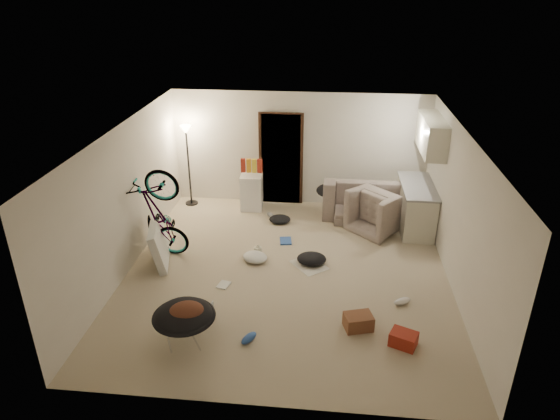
# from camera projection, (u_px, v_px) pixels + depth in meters

# --- Properties ---
(floor) EXTENTS (5.50, 6.00, 0.02)m
(floor) POSITION_uv_depth(u_px,v_px,m) (287.00, 273.00, 8.68)
(floor) COLOR #BCAD91
(floor) RESTS_ON ground
(ceiling) EXTENTS (5.50, 6.00, 0.02)m
(ceiling) POSITION_uv_depth(u_px,v_px,m) (288.00, 132.00, 7.61)
(ceiling) COLOR white
(ceiling) RESTS_ON wall_back
(wall_back) EXTENTS (5.50, 0.02, 2.50)m
(wall_back) POSITION_uv_depth(u_px,v_px,m) (299.00, 149.00, 10.85)
(wall_back) COLOR silver
(wall_back) RESTS_ON floor
(wall_front) EXTENTS (5.50, 0.02, 2.50)m
(wall_front) POSITION_uv_depth(u_px,v_px,m) (262.00, 322.00, 5.44)
(wall_front) COLOR silver
(wall_front) RESTS_ON floor
(wall_left) EXTENTS (0.02, 6.00, 2.50)m
(wall_left) POSITION_uv_depth(u_px,v_px,m) (124.00, 200.00, 8.40)
(wall_left) COLOR silver
(wall_left) RESTS_ON floor
(wall_right) EXTENTS (0.02, 6.00, 2.50)m
(wall_right) POSITION_uv_depth(u_px,v_px,m) (461.00, 215.00, 7.89)
(wall_right) COLOR silver
(wall_right) RESTS_ON floor
(doorway) EXTENTS (0.85, 0.10, 2.04)m
(doorway) POSITION_uv_depth(u_px,v_px,m) (281.00, 159.00, 10.95)
(doorway) COLOR black
(doorway) RESTS_ON floor
(door_trim) EXTENTS (0.97, 0.04, 2.10)m
(door_trim) POSITION_uv_depth(u_px,v_px,m) (281.00, 160.00, 10.93)
(door_trim) COLOR #321C11
(door_trim) RESTS_ON floor
(floor_lamp) EXTENTS (0.28, 0.28, 1.81)m
(floor_lamp) POSITION_uv_depth(u_px,v_px,m) (187.00, 148.00, 10.73)
(floor_lamp) COLOR black
(floor_lamp) RESTS_ON floor
(kitchen_counter) EXTENTS (0.60, 1.50, 0.88)m
(kitchen_counter) POSITION_uv_depth(u_px,v_px,m) (415.00, 207.00, 10.07)
(kitchen_counter) COLOR beige
(kitchen_counter) RESTS_ON floor
(counter_top) EXTENTS (0.64, 1.54, 0.04)m
(counter_top) POSITION_uv_depth(u_px,v_px,m) (418.00, 186.00, 9.87)
(counter_top) COLOR gray
(counter_top) RESTS_ON kitchen_counter
(kitchen_uppers) EXTENTS (0.38, 1.40, 0.65)m
(kitchen_uppers) POSITION_uv_depth(u_px,v_px,m) (432.00, 135.00, 9.41)
(kitchen_uppers) COLOR beige
(kitchen_uppers) RESTS_ON wall_right
(sofa) EXTENTS (2.16, 0.85, 0.63)m
(sofa) POSITION_uv_depth(u_px,v_px,m) (374.00, 202.00, 10.60)
(sofa) COLOR #3B433B
(sofa) RESTS_ON floor
(armchair) EXTENTS (1.29, 1.28, 0.63)m
(armchair) POSITION_uv_depth(u_px,v_px,m) (382.00, 214.00, 10.08)
(armchair) COLOR #3B433B
(armchair) RESTS_ON floor
(bicycle) EXTENTS (1.85, 0.91, 1.04)m
(bicycle) POSITION_uv_depth(u_px,v_px,m) (161.00, 234.00, 8.96)
(bicycle) COLOR black
(bicycle) RESTS_ON floor
(book_asset) EXTENTS (0.28, 0.24, 0.02)m
(book_asset) POSITION_uv_depth(u_px,v_px,m) (208.00, 320.00, 7.47)
(book_asset) COLOR maroon
(book_asset) RESTS_ON floor
(mini_fridge) EXTENTS (0.48, 0.48, 0.78)m
(mini_fridge) POSITION_uv_depth(u_px,v_px,m) (252.00, 192.00, 10.90)
(mini_fridge) COLOR white
(mini_fridge) RESTS_ON floor
(snack_box_0) EXTENTS (0.11, 0.08, 0.30)m
(snack_box_0) POSITION_uv_depth(u_px,v_px,m) (243.00, 165.00, 10.66)
(snack_box_0) COLOR maroon
(snack_box_0) RESTS_ON mini_fridge
(snack_box_1) EXTENTS (0.11, 0.09, 0.30)m
(snack_box_1) POSITION_uv_depth(u_px,v_px,m) (249.00, 166.00, 10.64)
(snack_box_1) COLOR orange
(snack_box_1) RESTS_ON mini_fridge
(snack_box_2) EXTENTS (0.11, 0.08, 0.30)m
(snack_box_2) POSITION_uv_depth(u_px,v_px,m) (254.00, 166.00, 10.63)
(snack_box_2) COLOR yellow
(snack_box_2) RESTS_ON mini_fridge
(snack_box_3) EXTENTS (0.11, 0.09, 0.30)m
(snack_box_3) POSITION_uv_depth(u_px,v_px,m) (260.00, 166.00, 10.62)
(snack_box_3) COLOR maroon
(snack_box_3) RESTS_ON mini_fridge
(saucer_chair) EXTENTS (0.87, 0.87, 0.62)m
(saucer_chair) POSITION_uv_depth(u_px,v_px,m) (184.00, 321.00, 6.87)
(saucer_chair) COLOR silver
(saucer_chair) RESTS_ON floor
(hoodie) EXTENTS (0.57, 0.51, 0.22)m
(hoodie) POSITION_uv_depth(u_px,v_px,m) (186.00, 311.00, 6.75)
(hoodie) COLOR #542B1D
(hoodie) RESTS_ON saucer_chair
(sofa_drape) EXTENTS (0.62, 0.54, 0.28)m
(sofa_drape) POSITION_uv_depth(u_px,v_px,m) (329.00, 190.00, 10.59)
(sofa_drape) COLOR black
(sofa_drape) RESTS_ON sofa
(tv_box) EXTENTS (0.55, 1.14, 0.74)m
(tv_box) POSITION_uv_depth(u_px,v_px,m) (159.00, 242.00, 8.89)
(tv_box) COLOR silver
(tv_box) RESTS_ON floor
(drink_case_a) EXTENTS (0.46, 0.39, 0.23)m
(drink_case_a) POSITION_uv_depth(u_px,v_px,m) (358.00, 322.00, 7.26)
(drink_case_a) COLOR brown
(drink_case_a) RESTS_ON floor
(drink_case_b) EXTENTS (0.43, 0.39, 0.21)m
(drink_case_b) POSITION_uv_depth(u_px,v_px,m) (403.00, 339.00, 6.92)
(drink_case_b) COLOR maroon
(drink_case_b) RESTS_ON floor
(juicer) EXTENTS (0.14, 0.14, 0.20)m
(juicer) POSITION_uv_depth(u_px,v_px,m) (258.00, 250.00, 9.21)
(juicer) COLOR beige
(juicer) RESTS_ON floor
(newspaper) EXTENTS (0.75, 0.77, 0.01)m
(newspaper) POSITION_uv_depth(u_px,v_px,m) (309.00, 265.00, 8.88)
(newspaper) COLOR beige
(newspaper) RESTS_ON floor
(book_blue) EXTENTS (0.26, 0.33, 0.03)m
(book_blue) POSITION_uv_depth(u_px,v_px,m) (286.00, 241.00, 9.67)
(book_blue) COLOR #315BB4
(book_blue) RESTS_ON floor
(book_white) EXTENTS (0.23, 0.27, 0.02)m
(book_white) POSITION_uv_depth(u_px,v_px,m) (224.00, 285.00, 8.30)
(book_white) COLOR silver
(book_white) RESTS_ON floor
(shoe_1) EXTENTS (0.24, 0.28, 0.10)m
(shoe_1) POSITION_uv_depth(u_px,v_px,m) (271.00, 215.00, 10.62)
(shoe_1) COLOR slate
(shoe_1) RESTS_ON floor
(shoe_2) EXTENTS (0.26, 0.31, 0.11)m
(shoe_2) POSITION_uv_depth(u_px,v_px,m) (249.00, 338.00, 7.02)
(shoe_2) COLOR #315BB4
(shoe_2) RESTS_ON floor
(shoe_4) EXTENTS (0.32, 0.26, 0.11)m
(shoe_4) POSITION_uv_depth(u_px,v_px,m) (402.00, 301.00, 7.81)
(shoe_4) COLOR white
(shoe_4) RESTS_ON floor
(clothes_lump_a) EXTENTS (0.55, 0.47, 0.17)m
(clothes_lump_a) POSITION_uv_depth(u_px,v_px,m) (312.00, 259.00, 8.92)
(clothes_lump_a) COLOR black
(clothes_lump_a) RESTS_ON floor
(clothes_lump_b) EXTENTS (0.47, 0.42, 0.14)m
(clothes_lump_b) POSITION_uv_depth(u_px,v_px,m) (280.00, 219.00, 10.41)
(clothes_lump_b) COLOR black
(clothes_lump_b) RESTS_ON floor
(clothes_lump_c) EXTENTS (0.60, 0.57, 0.14)m
(clothes_lump_c) POSITION_uv_depth(u_px,v_px,m) (255.00, 257.00, 9.00)
(clothes_lump_c) COLOR silver
(clothes_lump_c) RESTS_ON floor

